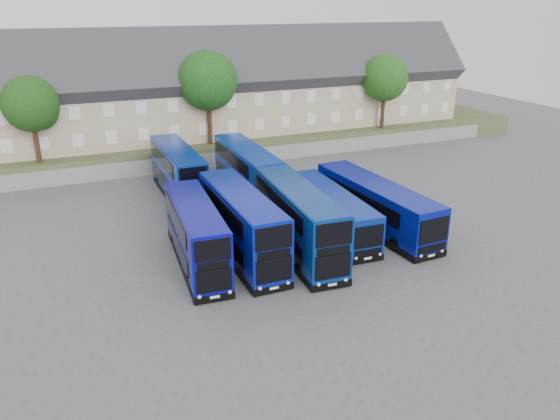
{
  "coord_description": "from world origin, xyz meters",
  "views": [
    {
      "loc": [
        -12.75,
        -26.75,
        15.6
      ],
      "look_at": [
        0.93,
        5.18,
        2.2
      ],
      "focal_mm": 35.0,
      "sensor_mm": 36.0,
      "label": 1
    }
  ],
  "objects": [
    {
      "name": "coach_east_a",
      "position": [
        4.83,
        5.01,
        1.48
      ],
      "size": [
        2.94,
        11.19,
        3.03
      ],
      "rotation": [
        0.0,
        0.0,
        -0.06
      ],
      "color": "#072391",
      "rests_on": "ground"
    },
    {
      "name": "tree_west",
      "position": [
        -13.85,
        25.1,
        7.05
      ],
      "size": [
        4.8,
        4.8,
        7.65
      ],
      "color": "#382314",
      "rests_on": "earth_bank"
    },
    {
      "name": "dd_rear_right",
      "position": [
        1.81,
        14.09,
        2.13
      ],
      "size": [
        2.68,
        10.95,
        4.33
      ],
      "rotation": [
        0.0,
        0.0,
        -0.02
      ],
      "color": "#0933A8",
      "rests_on": "ground"
    },
    {
      "name": "tree_east",
      "position": [
        22.15,
        25.1,
        7.39
      ],
      "size": [
        5.12,
        5.12,
        8.16
      ],
      "color": "#382314",
      "rests_on": "earth_bank"
    },
    {
      "name": "terrace_row",
      "position": [
        3.0,
        30.0,
        6.6
      ],
      "size": [
        60.0,
        10.4,
        11.2
      ],
      "color": "tan",
      "rests_on": "earth_bank"
    },
    {
      "name": "dd_front_mid",
      "position": [
        -2.36,
        3.74,
        2.12
      ],
      "size": [
        2.52,
        10.89,
        4.32
      ],
      "rotation": [
        0.0,
        0.0,
        -0.0
      ],
      "color": "#081599",
      "rests_on": "ground"
    },
    {
      "name": "ground",
      "position": [
        0.0,
        0.0,
        0.0
      ],
      "size": [
        120.0,
        120.0,
        0.0
      ],
      "primitive_type": "plane",
      "color": "#4E4D53",
      "rests_on": "ground"
    },
    {
      "name": "dd_rear_left",
      "position": [
        -3.42,
        16.59,
        2.08
      ],
      "size": [
        2.47,
        10.68,
        4.24
      ],
      "rotation": [
        0.0,
        0.0,
        -0.0
      ],
      "color": "navy",
      "rests_on": "ground"
    },
    {
      "name": "tree_mid",
      "position": [
        2.15,
        25.6,
        8.07
      ],
      "size": [
        5.76,
        5.76,
        9.18
      ],
      "color": "#382314",
      "rests_on": "earth_bank"
    },
    {
      "name": "dd_front_left",
      "position": [
        -5.36,
        3.67,
        1.96
      ],
      "size": [
        3.07,
        10.2,
        3.99
      ],
      "rotation": [
        0.0,
        0.0,
        -0.08
      ],
      "color": "#070887",
      "rests_on": "ground"
    },
    {
      "name": "dd_front_right",
      "position": [
        1.22,
        2.86,
        2.15
      ],
      "size": [
        3.28,
        11.16,
        4.38
      ],
      "rotation": [
        0.0,
        0.0,
        -0.07
      ],
      "color": "navy",
      "rests_on": "ground"
    },
    {
      "name": "tree_far",
      "position": [
        28.15,
        32.1,
        7.73
      ],
      "size": [
        5.44,
        5.44,
        8.67
      ],
      "color": "#382314",
      "rests_on": "earth_bank"
    },
    {
      "name": "coach_east_b",
      "position": [
        8.14,
        4.44,
        1.66
      ],
      "size": [
        3.26,
        12.54,
        3.39
      ],
      "rotation": [
        0.0,
        0.0,
        0.05
      ],
      "color": "#07118A",
      "rests_on": "ground"
    },
    {
      "name": "retaining_wall",
      "position": [
        0.0,
        24.0,
        0.75
      ],
      "size": [
        70.0,
        0.4,
        1.5
      ],
      "primitive_type": "cube",
      "color": "slate",
      "rests_on": "ground"
    },
    {
      "name": "earth_bank",
      "position": [
        0.0,
        34.0,
        1.0
      ],
      "size": [
        80.0,
        20.0,
        2.0
      ],
      "primitive_type": "cube",
      "color": "#444C2B",
      "rests_on": "ground"
    }
  ]
}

